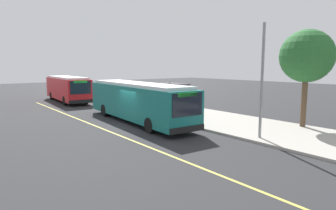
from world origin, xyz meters
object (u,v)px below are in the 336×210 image
Objects in this scene: waiting_bench at (175,105)px; route_sign_post at (170,95)px; transit_bus_main at (137,100)px; transit_bus_second at (67,88)px.

route_sign_post is at bearing -44.15° from waiting_bench.
transit_bus_main and route_sign_post have the same top height.
waiting_bench is 3.99m from route_sign_post.
route_sign_post is (2.70, -2.62, 1.32)m from waiting_bench.
transit_bus_second is 3.73× the size of route_sign_post.
route_sign_post is (0.69, 2.59, 0.34)m from transit_bus_main.
waiting_bench is 0.57× the size of route_sign_post.
transit_bus_second and route_sign_post have the same top height.
transit_bus_second is 16.56m from route_sign_post.
transit_bus_main is at bearing 0.02° from transit_bus_second.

